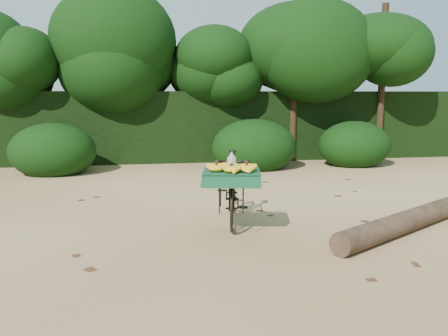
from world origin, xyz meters
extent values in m
plane|color=tan|center=(0.00, 0.00, 0.00)|extent=(80.00, 80.00, 0.00)
imported|color=black|center=(0.11, -0.23, 0.48)|extent=(0.76, 1.65, 0.96)
cube|color=black|center=(-0.01, -0.82, 0.79)|extent=(0.42, 0.48, 0.02)
cube|color=#165429|center=(-0.01, -0.82, 0.80)|extent=(0.79, 0.70, 0.01)
ellipsoid|color=olive|center=(0.05, -0.83, 0.85)|extent=(0.09, 0.07, 0.10)
ellipsoid|color=olive|center=(0.02, -0.77, 0.85)|extent=(0.09, 0.07, 0.10)
ellipsoid|color=olive|center=(-0.06, -0.77, 0.85)|extent=(0.09, 0.07, 0.10)
ellipsoid|color=olive|center=(-0.07, -0.84, 0.85)|extent=(0.09, 0.07, 0.10)
ellipsoid|color=olive|center=(0.00, -0.87, 0.85)|extent=(0.09, 0.07, 0.10)
cylinder|color=#EAE5C6|center=(-0.01, -0.81, 0.90)|extent=(0.11, 0.11, 0.14)
cylinder|color=brown|center=(2.59, -0.84, 0.14)|extent=(3.39, 2.22, 0.27)
cube|color=black|center=(0.00, 6.30, 0.90)|extent=(26.00, 1.80, 1.80)
camera|label=1|loc=(-1.09, -6.42, 1.74)|focal=38.00mm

